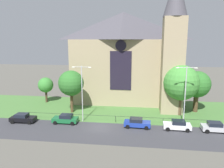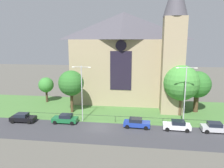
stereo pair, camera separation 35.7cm
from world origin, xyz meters
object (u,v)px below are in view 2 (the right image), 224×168
(tree_right_near, at_px, (181,83))
(streetlamp_near, at_px, (82,87))
(parked_car_silver, at_px, (215,127))
(tree_left_near, at_px, (71,83))
(tree_right_far, at_px, (197,85))
(parked_car_green, at_px, (65,119))
(church_building, at_px, (127,56))
(tree_left_far, at_px, (46,85))
(parked_car_white, at_px, (177,125))
(parked_car_blue, at_px, (137,123))
(streetlamp_far, at_px, (185,90))
(parked_car_black, at_px, (23,118))

(tree_right_near, distance_m, streetlamp_near, 18.04)
(parked_car_silver, bearing_deg, streetlamp_near, 175.69)
(tree_left_near, distance_m, tree_right_near, 20.55)
(tree_right_far, distance_m, parked_car_green, 25.50)
(tree_left_near, relative_size, streetlamp_near, 0.85)
(parked_car_silver, bearing_deg, church_building, 132.69)
(church_building, xyz_separation_m, tree_right_far, (14.15, -6.66, -4.86))
(tree_right_far, distance_m, tree_left_far, 32.07)
(church_building, xyz_separation_m, streetlamp_near, (-6.49, -14.61, -4.27))
(tree_left_far, height_order, parked_car_white, tree_left_far)
(parked_car_blue, xyz_separation_m, parked_car_silver, (11.95, -0.26, 0.00))
(streetlamp_far, bearing_deg, streetlamp_near, -180.00)
(tree_right_far, distance_m, streetlamp_near, 22.13)
(streetlamp_far, height_order, parked_car_blue, streetlamp_far)
(parked_car_silver, bearing_deg, streetlamp_far, 158.10)
(tree_left_near, bearing_deg, parked_car_black, -136.96)
(tree_right_far, height_order, streetlamp_near, streetlamp_near)
(church_building, bearing_deg, streetlamp_near, -113.97)
(tree_left_far, xyz_separation_m, tree_right_near, (28.47, -5.12, 2.20))
(tree_right_near, height_order, parked_car_green, tree_right_near)
(streetlamp_near, relative_size, parked_car_blue, 2.25)
(tree_right_far, height_order, streetlamp_far, streetlamp_far)
(parked_car_black, bearing_deg, parked_car_white, -1.51)
(streetlamp_near, height_order, parked_car_silver, streetlamp_near)
(streetlamp_far, xyz_separation_m, parked_car_green, (-19.55, -1.33, -5.34))
(tree_right_near, bearing_deg, streetlamp_far, -93.03)
(streetlamp_near, distance_m, streetlamp_far, 16.91)
(tree_left_far, bearing_deg, parked_car_silver, -20.84)
(church_building, relative_size, tree_left_near, 3.16)
(tree_left_far, height_order, parked_car_blue, tree_left_far)
(tree_left_far, relative_size, parked_car_blue, 1.33)
(church_building, xyz_separation_m, parked_car_white, (9.17, -16.38, -9.53))
(church_building, height_order, streetlamp_near, church_building)
(tree_left_near, xyz_separation_m, tree_left_far, (-7.95, 6.20, -1.80))
(tree_left_near, distance_m, parked_car_silver, 25.93)
(tree_left_near, relative_size, parked_car_blue, 1.92)
(church_building, xyz_separation_m, parked_car_green, (-9.14, -15.94, -9.53))
(church_building, height_order, streetlamp_far, church_building)
(tree_left_far, distance_m, streetlamp_near, 15.60)
(tree_left_far, distance_m, parked_car_black, 12.92)
(parked_car_green, bearing_deg, parked_car_blue, 178.11)
(church_building, relative_size, streetlamp_far, 2.66)
(parked_car_green, bearing_deg, tree_left_near, -83.87)
(tree_right_near, xyz_separation_m, streetlamp_near, (-17.19, -5.46, -0.16))
(parked_car_silver, bearing_deg, tree_left_far, 159.78)
(streetlamp_near, xyz_separation_m, parked_car_black, (-10.03, -1.87, -5.26))
(streetlamp_near, bearing_deg, parked_car_white, -6.43)
(tree_left_near, bearing_deg, church_building, 46.15)
(parked_car_black, xyz_separation_m, parked_car_green, (7.38, 0.54, 0.00))
(parked_car_blue, bearing_deg, streetlamp_near, 173.17)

